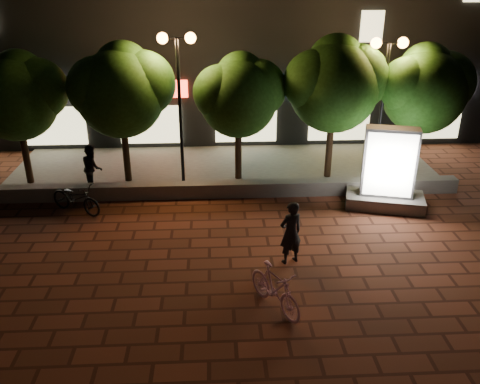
{
  "coord_description": "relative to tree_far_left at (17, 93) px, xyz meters",
  "views": [
    {
      "loc": [
        -0.35,
        -11.71,
        7.22
      ],
      "look_at": [
        0.35,
        1.5,
        1.26
      ],
      "focal_mm": 37.78,
      "sensor_mm": 36.0,
      "label": 1
    }
  ],
  "objects": [
    {
      "name": "tree_right",
      "position": [
        10.8,
        0.0,
        0.27
      ],
      "size": [
        3.72,
        3.1,
        5.07
      ],
      "color": "black",
      "rests_on": "sidewalk"
    },
    {
      "name": "scooter_pink",
      "position": [
        7.89,
        -7.73,
        -2.75
      ],
      "size": [
        1.36,
        1.83,
        1.09
      ],
      "primitive_type": "imported",
      "rotation": [
        0.0,
        0.0,
        0.53
      ],
      "color": "pink",
      "rests_on": "ground"
    },
    {
      "name": "street_lamp_right",
      "position": [
        12.45,
        -0.26,
        0.6
      ],
      "size": [
        1.26,
        0.36,
        4.98
      ],
      "color": "black",
      "rests_on": "sidewalk"
    },
    {
      "name": "tree_mid",
      "position": [
        7.5,
        -0.0,
        -0.08
      ],
      "size": [
        3.24,
        2.7,
        4.5
      ],
      "color": "black",
      "rests_on": "sidewalk"
    },
    {
      "name": "tree_far_right",
      "position": [
        14.0,
        0.0,
        0.08
      ],
      "size": [
        3.48,
        2.9,
        4.76
      ],
      "color": "black",
      "rests_on": "sidewalk"
    },
    {
      "name": "scooter_parked",
      "position": [
        2.18,
        -2.46,
        -2.79
      ],
      "size": [
        1.99,
        1.53,
        1.01
      ],
      "primitive_type": "imported",
      "rotation": [
        0.0,
        0.0,
        1.05
      ],
      "color": "black",
      "rests_on": "ground"
    },
    {
      "name": "rider",
      "position": [
        8.52,
        -5.76,
        -2.41
      ],
      "size": [
        0.76,
        0.64,
        1.76
      ],
      "primitive_type": "imported",
      "rotation": [
        0.0,
        0.0,
        3.55
      ],
      "color": "black",
      "rests_on": "ground"
    },
    {
      "name": "retaining_wall",
      "position": [
        6.95,
        -1.46,
        -3.04
      ],
      "size": [
        16.0,
        0.45,
        0.5
      ],
      "primitive_type": "cube",
      "color": "slate",
      "rests_on": "ground"
    },
    {
      "name": "tree_left",
      "position": [
        3.5,
        0.0,
        0.15
      ],
      "size": [
        3.6,
        3.0,
        4.89
      ],
      "color": "black",
      "rests_on": "sidewalk"
    },
    {
      "name": "building_block",
      "position": [
        6.94,
        7.53,
        1.7
      ],
      "size": [
        28.0,
        8.12,
        11.3
      ],
      "color": "black",
      "rests_on": "ground"
    },
    {
      "name": "ground",
      "position": [
        6.95,
        -5.46,
        -3.29
      ],
      "size": [
        80.0,
        80.0,
        0.0
      ],
      "primitive_type": "plane",
      "color": "brown",
      "rests_on": "ground"
    },
    {
      "name": "ad_kiosk",
      "position": [
        12.1,
        -2.54,
        -2.21
      ],
      "size": [
        2.7,
        1.82,
        2.67
      ],
      "color": "slate",
      "rests_on": "ground"
    },
    {
      "name": "sidewalk",
      "position": [
        6.95,
        1.04,
        -3.25
      ],
      "size": [
        16.0,
        5.0,
        0.08
      ],
      "primitive_type": "cube",
      "color": "slate",
      "rests_on": "ground"
    },
    {
      "name": "pedestrian",
      "position": [
        2.39,
        -0.83,
        -2.4
      ],
      "size": [
        0.85,
        0.96,
        1.63
      ],
      "primitive_type": "imported",
      "rotation": [
        0.0,
        0.0,
        1.92
      ],
      "color": "black",
      "rests_on": "sidewalk"
    },
    {
      "name": "street_lamp_left",
      "position": [
        5.45,
        -0.26,
        0.74
      ],
      "size": [
        1.26,
        0.36,
        5.18
      ],
      "color": "black",
      "rests_on": "sidewalk"
    },
    {
      "name": "tree_far_left",
      "position": [
        0.0,
        0.0,
        0.0
      ],
      "size": [
        3.36,
        2.8,
        4.63
      ],
      "color": "black",
      "rests_on": "sidewalk"
    }
  ]
}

